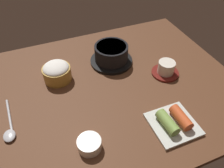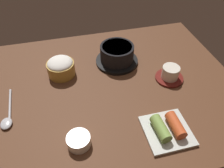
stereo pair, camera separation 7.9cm
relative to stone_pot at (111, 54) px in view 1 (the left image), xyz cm
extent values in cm
cube|color=#56331E|center=(-8.03, -13.57, -4.88)|extent=(100.00, 76.00, 2.00)
cylinder|color=black|center=(0.00, 0.00, -3.32)|extent=(17.58, 17.58, 1.12)
cylinder|color=black|center=(0.00, 0.00, 0.64)|extent=(13.68, 13.68, 6.81)
cylinder|color=#D15619|center=(0.00, 0.00, 3.75)|extent=(12.04, 12.04, 0.60)
cylinder|color=#B78C38|center=(-23.08, -2.19, -1.15)|extent=(10.59, 10.59, 5.47)
ellipsoid|color=white|center=(-23.08, -2.19, 1.59)|extent=(9.74, 9.74, 3.70)
cylinder|color=maroon|center=(16.95, -15.06, -3.48)|extent=(10.74, 10.74, 0.80)
cylinder|color=silver|center=(16.95, -15.06, -0.67)|extent=(6.48, 6.48, 4.82)
cylinder|color=#C6D18C|center=(16.95, -15.06, 1.44)|extent=(5.51, 5.51, 0.40)
cube|color=silver|center=(5.92, -37.38, -3.38)|extent=(13.99, 13.99, 1.00)
cylinder|color=#7A9E47|center=(3.47, -37.38, -1.14)|extent=(3.96, 8.58, 3.48)
cylinder|color=#C64C23|center=(8.37, -37.38, -1.14)|extent=(3.55, 8.42, 3.48)
cylinder|color=white|center=(-20.89, -34.94, -2.19)|extent=(7.01, 7.01, 3.39)
cylinder|color=#B73323|center=(-20.89, -34.94, -0.79)|extent=(5.75, 5.75, 0.50)
cylinder|color=#B7B7BC|center=(-41.82, -14.72, -3.48)|extent=(1.64, 15.73, 0.80)
ellipsoid|color=#B7B7BC|center=(-42.24, -22.56, -3.16)|extent=(3.60, 4.68, 1.26)
camera|label=1|loc=(-27.52, -68.47, 54.17)|focal=35.42mm
camera|label=2|loc=(-19.99, -70.93, 54.17)|focal=35.42mm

